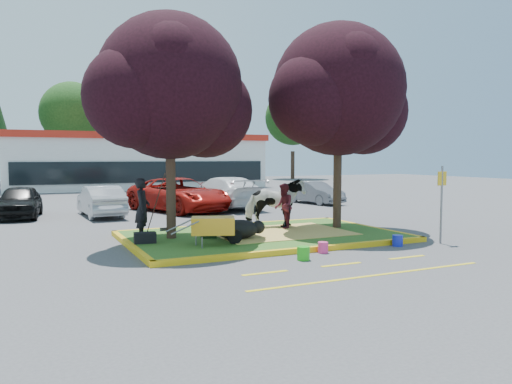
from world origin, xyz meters
name	(u,v)px	position (x,y,z in m)	size (l,w,h in m)	color
ground	(263,238)	(0.00, 0.00, 0.00)	(90.00, 90.00, 0.00)	#424244
median_island	(263,236)	(0.00, 0.00, 0.07)	(8.00, 5.00, 0.15)	#2B591B
curb_near	(306,250)	(0.00, -2.58, 0.07)	(8.30, 0.16, 0.15)	gold
curb_far	(231,226)	(0.00, 2.58, 0.07)	(8.30, 0.16, 0.15)	gold
curb_left	(130,246)	(-4.08, 0.00, 0.07)	(0.16, 5.30, 0.15)	gold
curb_right	(369,228)	(4.08, 0.00, 0.07)	(0.16, 5.30, 0.15)	gold
straw_bedding	(280,232)	(0.60, 0.00, 0.15)	(4.20, 3.00, 0.01)	#D6BC58
tree_purple_left	(171,93)	(-2.78, 0.38, 4.36)	(5.06, 4.20, 6.51)	black
tree_purple_right	(339,96)	(2.92, 0.18, 4.56)	(5.30, 4.40, 6.82)	black
fire_lane_stripe_a	(265,273)	(-2.00, -4.20, 0.00)	(1.10, 0.12, 0.01)	yellow
fire_lane_stripe_b	(341,265)	(0.00, -4.20, 0.00)	(1.10, 0.12, 0.01)	yellow
fire_lane_stripe_c	(407,257)	(2.00, -4.20, 0.00)	(1.10, 0.12, 0.01)	yellow
fire_lane_long	(374,275)	(0.00, -5.40, 0.00)	(6.00, 0.10, 0.01)	yellow
retail_building	(137,160)	(2.00, 27.98, 2.25)	(20.40, 8.40, 4.40)	silver
treeline	(107,105)	(1.23, 37.61, 7.73)	(46.58, 7.80, 14.63)	black
cow	(275,203)	(0.97, 1.06, 0.98)	(0.89, 1.96, 1.66)	white
calf	(238,229)	(-1.11, -0.62, 0.43)	(1.31, 0.74, 0.57)	black
handler	(142,208)	(-3.56, 0.76, 1.03)	(0.64, 0.42, 1.77)	black
visitor_a	(284,206)	(1.12, 0.71, 0.91)	(0.73, 0.57, 1.51)	#49151E
visitor_b	(286,211)	(1.25, 0.81, 0.72)	(0.67, 0.28, 1.14)	black
wheelbarrow	(214,226)	(-2.12, -1.33, 0.68)	(2.04, 1.04, 0.77)	black
gear_bag_dark	(145,238)	(-3.70, -0.14, 0.30)	(0.59, 0.32, 0.30)	black
gear_bag_green	(209,234)	(-1.81, -0.06, 0.27)	(0.45, 0.28, 0.24)	black
sign_post	(442,196)	(4.30, -3.05, 1.39)	(0.32, 0.06, 2.27)	slate
bucket_green	(303,253)	(-0.54, -3.37, 0.17)	(0.31, 0.31, 0.34)	green
bucket_pink	(323,247)	(0.40, -2.80, 0.15)	(0.27, 0.27, 0.29)	#F4367F
bucket_blue	(398,241)	(2.87, -2.85, 0.16)	(0.30, 0.30, 0.32)	#1725BF
car_black	(19,202)	(-6.84, 9.12, 0.68)	(1.60, 3.98, 1.36)	black
car_silver	(101,201)	(-3.70, 8.13, 0.66)	(1.39, 3.99, 1.31)	#A3A5AA
car_red	(179,195)	(-0.11, 8.64, 0.79)	(2.61, 5.66, 1.57)	#9E130D
car_white	(224,192)	(2.30, 9.12, 0.78)	(2.19, 5.38, 1.56)	silver
car_grey	(315,193)	(7.69, 9.29, 0.60)	(1.27, 3.64, 1.20)	#5A5C62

